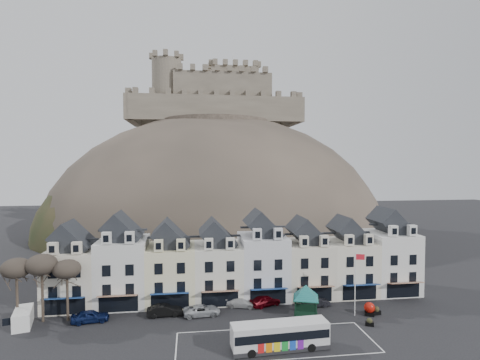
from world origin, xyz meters
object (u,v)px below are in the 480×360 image
Objects in this scene: flagpole at (356,279)px; car_maroon at (265,300)px; white_van at (23,318)px; car_black at (165,310)px; car_white at (241,302)px; car_silver at (202,310)px; car_navy at (90,316)px; car_charcoal at (316,302)px; bus at (280,334)px; red_buoy at (369,309)px; bus_shelter at (306,292)px.

car_maroon is at bearing 155.72° from flagpole.
white_van is 1.05× the size of car_black.
car_white is 3.43m from car_maroon.
car_silver is at bearing 128.53° from car_white.
car_navy is 0.99× the size of car_black.
car_charcoal is (15.97, 1.04, -0.02)m from car_silver.
bus is at bearing -33.75° from white_van.
car_white is (5.57, 2.22, -0.05)m from car_silver.
flagpole is 6.99m from car_charcoal.
car_black is at bearing -13.12° from white_van.
car_maroon is (-11.07, 4.99, -4.05)m from flagpole.
car_black is 0.95× the size of car_silver.
car_navy is at bearing 91.49° from car_black.
white_van reaches higher than car_white.
car_white is (27.54, 2.50, -0.39)m from white_van.
car_silver is (-8.07, 10.17, -0.96)m from bus.
red_buoy is 0.37× the size of car_black.
car_navy is 1.14× the size of car_charcoal.
flagpole is 1.76× the size of car_silver.
car_navy is 1.05× the size of car_white.
car_maroon is at bearing -82.36° from car_silver.
bus is 13.02m from car_silver.
car_black is 0.99× the size of car_maroon.
car_silver is at bearing 172.68° from red_buoy.
car_navy is (-36.00, 2.54, -0.10)m from red_buoy.
car_silver reaches higher than car_white.
flagpole is at bearing -103.59° from car_navy.
white_van reaches higher than car_black.
car_charcoal is at bearing -91.35° from car_black.
car_maroon is (-4.56, 4.15, -2.41)m from bus_shelter.
car_black is 20.81m from car_charcoal.
white_van is at bearing 89.41° from car_black.
red_buoy is 4.40m from flagpole.
car_black is at bearing -94.92° from car_navy.
red_buoy is 36.09m from car_navy.
flagpole reaches higher than white_van.
car_silver is at bearing -98.24° from car_black.
red_buoy is 0.40× the size of car_white.
red_buoy reaches higher than car_white.
bus reaches higher than car_white.
bus is 2.47× the size of car_white.
car_white is 1.08× the size of car_charcoal.
car_silver is (21.97, 0.28, -0.34)m from white_van.
bus_shelter is 4.59m from car_charcoal.
car_black is 10.55m from car_white.
white_van is 21.97m from car_silver.
car_maroon reaches higher than car_black.
flagpole is 12.80m from car_maroon.
car_navy is 19.76m from car_white.
flagpole reaches higher than red_buoy.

